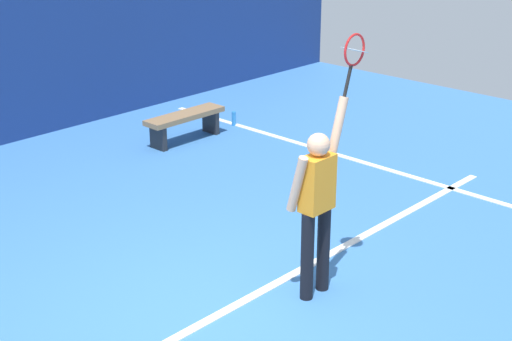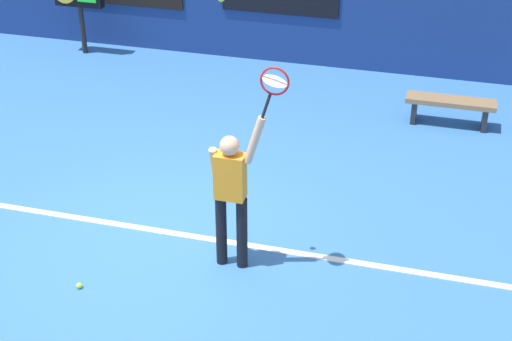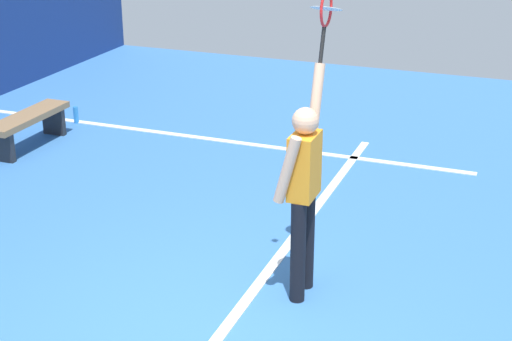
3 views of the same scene
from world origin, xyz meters
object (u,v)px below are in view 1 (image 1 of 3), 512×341
tennis_racket (354,54)px  water_bottle (234,119)px  court_bench (185,120)px  tennis_player (317,201)px

tennis_racket → water_bottle: size_ratio=2.61×
tennis_racket → court_bench: (1.77, 4.47, -2.02)m
court_bench → water_bottle: court_bench is taller
court_bench → water_bottle: (1.08, 0.00, -0.22)m
court_bench → tennis_player: bearing=-116.8°
tennis_player → tennis_racket: 1.43m
court_bench → water_bottle: bearing=0.0°
tennis_player → tennis_racket: bearing=-0.5°
tennis_player → water_bottle: 5.65m
tennis_player → water_bottle: tennis_player is taller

